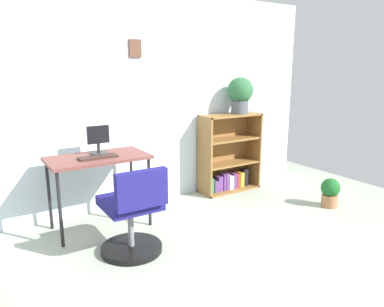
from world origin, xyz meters
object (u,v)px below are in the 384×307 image
desk (98,163)px  monitor (98,140)px  keyboard (98,157)px  potted_plant_floor (330,192)px  office_chair (133,217)px  potted_plant_on_shelf (240,93)px  bookshelf_low (228,157)px

desk → monitor: monitor is taller
keyboard → potted_plant_floor: size_ratio=1.08×
keyboard → office_chair: size_ratio=0.46×
potted_plant_on_shelf → potted_plant_floor: bearing=-65.5°
monitor → potted_plant_floor: bearing=-22.4°
potted_plant_floor → potted_plant_on_shelf: bearing=114.5°
keyboard → potted_plant_floor: (2.36, -0.79, -0.55)m
desk → potted_plant_on_shelf: potted_plant_on_shelf is taller
potted_plant_floor → desk: bearing=160.0°
keyboard → bookshelf_low: bookshelf_low is taller
monitor → bookshelf_low: 1.76m
desk → monitor: bearing=63.9°
desk → office_chair: 0.74m
monitor → office_chair: bearing=-89.5°
desk → keyboard: (-0.02, -0.07, 0.08)m
desk → keyboard: keyboard is taller
monitor → office_chair: (0.01, -0.77, -0.51)m
monitor → bookshelf_low: monitor is taller
monitor → keyboard: monitor is taller
desk → potted_plant_floor: 2.54m
keyboard → potted_plant_floor: bearing=-18.4°
keyboard → desk: bearing=74.9°
monitor → potted_plant_on_shelf: (1.82, 0.09, 0.37)m
monitor → potted_plant_on_shelf: potted_plant_on_shelf is taller
desk → potted_plant_floor: desk is taller
keyboard → potted_plant_on_shelf: potted_plant_on_shelf is taller
bookshelf_low → office_chair: bearing=-151.5°
desk → keyboard: 0.10m
desk → keyboard: size_ratio=2.62×
monitor → bookshelf_low: size_ratio=0.28×
keyboard → bookshelf_low: size_ratio=0.36×
desk → monitor: size_ratio=3.36×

